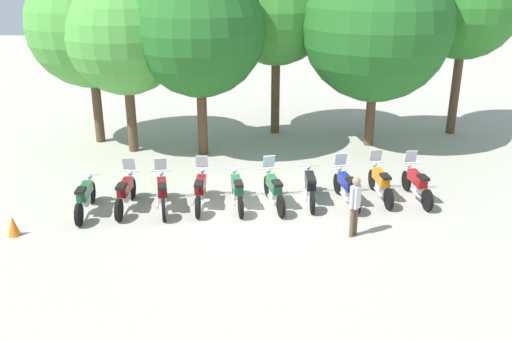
{
  "coord_description": "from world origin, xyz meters",
  "views": [
    {
      "loc": [
        0.22,
        -15.1,
        6.79
      ],
      "look_at": [
        0.0,
        0.5,
        0.9
      ],
      "focal_mm": 38.96,
      "sensor_mm": 36.0,
      "label": 1
    }
  ],
  "objects_px": {
    "tree_2": "(199,31)",
    "tree_5": "(466,5)",
    "motorcycle_2": "(162,192)",
    "tree_3": "(276,9)",
    "motorcycle_8": "(380,182)",
    "tree_1": "(125,36)",
    "motorcycle_3": "(200,189)",
    "tree_4": "(377,26)",
    "motorcycle_4": "(237,190)",
    "motorcycle_1": "(125,192)",
    "motorcycle_9": "(417,183)",
    "motorcycle_7": "(346,187)",
    "motorcycle_6": "(310,186)",
    "traffic_cone": "(13,226)",
    "person_0": "(355,202)",
    "motorcycle_0": "(85,197)",
    "tree_0": "(89,25)",
    "motorcycle_5": "(274,189)"
  },
  "relations": [
    {
      "from": "motorcycle_2",
      "to": "motorcycle_5",
      "type": "xyz_separation_m",
      "value": [
        3.24,
        0.27,
        0.0
      ]
    },
    {
      "from": "motorcycle_6",
      "to": "motorcycle_7",
      "type": "xyz_separation_m",
      "value": [
        1.07,
        -0.05,
        0.01
      ]
    },
    {
      "from": "motorcycle_3",
      "to": "motorcycle_1",
      "type": "bearing_deg",
      "value": 95.62
    },
    {
      "from": "motorcycle_2",
      "to": "motorcycle_3",
      "type": "height_order",
      "value": "same"
    },
    {
      "from": "motorcycle_4",
      "to": "motorcycle_1",
      "type": "bearing_deg",
      "value": 84.38
    },
    {
      "from": "motorcycle_1",
      "to": "tree_3",
      "type": "xyz_separation_m",
      "value": [
        4.49,
        7.81,
        4.51
      ]
    },
    {
      "from": "motorcycle_5",
      "to": "tree_4",
      "type": "height_order",
      "value": "tree_4"
    },
    {
      "from": "tree_4",
      "to": "tree_0",
      "type": "bearing_deg",
      "value": 178.51
    },
    {
      "from": "person_0",
      "to": "motorcycle_1",
      "type": "bearing_deg",
      "value": -149.7
    },
    {
      "from": "motorcycle_8",
      "to": "motorcycle_9",
      "type": "bearing_deg",
      "value": -100.8
    },
    {
      "from": "motorcycle_1",
      "to": "motorcycle_7",
      "type": "height_order",
      "value": "same"
    },
    {
      "from": "tree_4",
      "to": "traffic_cone",
      "type": "xyz_separation_m",
      "value": [
        -10.72,
        -7.94,
        -4.28
      ]
    },
    {
      "from": "tree_0",
      "to": "motorcycle_9",
      "type": "bearing_deg",
      "value": -26.85
    },
    {
      "from": "tree_4",
      "to": "traffic_cone",
      "type": "relative_size",
      "value": 13.34
    },
    {
      "from": "motorcycle_1",
      "to": "motorcycle_0",
      "type": "bearing_deg",
      "value": 107.34
    },
    {
      "from": "tree_2",
      "to": "tree_5",
      "type": "bearing_deg",
      "value": 15.61
    },
    {
      "from": "motorcycle_7",
      "to": "tree_4",
      "type": "height_order",
      "value": "tree_4"
    },
    {
      "from": "motorcycle_4",
      "to": "tree_3",
      "type": "relative_size",
      "value": 0.3
    },
    {
      "from": "motorcycle_5",
      "to": "motorcycle_4",
      "type": "bearing_deg",
      "value": 79.2
    },
    {
      "from": "motorcycle_6",
      "to": "motorcycle_9",
      "type": "relative_size",
      "value": 1.0
    },
    {
      "from": "tree_3",
      "to": "tree_5",
      "type": "relative_size",
      "value": 0.99
    },
    {
      "from": "motorcycle_3",
      "to": "tree_4",
      "type": "xyz_separation_m",
      "value": [
        5.99,
        5.95,
        4.04
      ]
    },
    {
      "from": "motorcycle_6",
      "to": "traffic_cone",
      "type": "bearing_deg",
      "value": 105.35
    },
    {
      "from": "motorcycle_3",
      "to": "motorcycle_4",
      "type": "height_order",
      "value": "motorcycle_3"
    },
    {
      "from": "motorcycle_9",
      "to": "tree_4",
      "type": "bearing_deg",
      "value": -3.23
    },
    {
      "from": "tree_5",
      "to": "motorcycle_5",
      "type": "bearing_deg",
      "value": -135.14
    },
    {
      "from": "tree_3",
      "to": "tree_1",
      "type": "bearing_deg",
      "value": -155.17
    },
    {
      "from": "motorcycle_5",
      "to": "tree_4",
      "type": "bearing_deg",
      "value": -46.75
    },
    {
      "from": "motorcycle_5",
      "to": "tree_2",
      "type": "relative_size",
      "value": 0.31
    },
    {
      "from": "motorcycle_9",
      "to": "tree_4",
      "type": "relative_size",
      "value": 0.3
    },
    {
      "from": "motorcycle_8",
      "to": "tree_1",
      "type": "xyz_separation_m",
      "value": [
        -8.51,
        4.42,
        3.79
      ]
    },
    {
      "from": "motorcycle_0",
      "to": "motorcycle_7",
      "type": "bearing_deg",
      "value": -87.55
    },
    {
      "from": "motorcycle_3",
      "to": "motorcycle_9",
      "type": "xyz_separation_m",
      "value": [
        6.48,
        0.57,
        0.0
      ]
    },
    {
      "from": "motorcycle_3",
      "to": "tree_1",
      "type": "bearing_deg",
      "value": 31.19
    },
    {
      "from": "motorcycle_3",
      "to": "tree_1",
      "type": "distance_m",
      "value": 7.05
    },
    {
      "from": "motorcycle_0",
      "to": "tree_3",
      "type": "xyz_separation_m",
      "value": [
        5.57,
        8.13,
        4.53
      ]
    },
    {
      "from": "tree_2",
      "to": "tree_3",
      "type": "distance_m",
      "value": 3.97
    },
    {
      "from": "tree_3",
      "to": "tree_4",
      "type": "distance_m",
      "value": 4.04
    },
    {
      "from": "motorcycle_1",
      "to": "motorcycle_2",
      "type": "distance_m",
      "value": 1.07
    },
    {
      "from": "motorcycle_2",
      "to": "tree_3",
      "type": "distance_m",
      "value": 9.64
    },
    {
      "from": "tree_2",
      "to": "person_0",
      "type": "bearing_deg",
      "value": -55.03
    },
    {
      "from": "tree_2",
      "to": "tree_3",
      "type": "relative_size",
      "value": 0.95
    },
    {
      "from": "motorcycle_0",
      "to": "motorcycle_3",
      "type": "distance_m",
      "value": 3.29
    },
    {
      "from": "motorcycle_8",
      "to": "motorcycle_6",
      "type": "bearing_deg",
      "value": 91.24
    },
    {
      "from": "motorcycle_0",
      "to": "motorcycle_3",
      "type": "bearing_deg",
      "value": -84.21
    },
    {
      "from": "tree_5",
      "to": "tree_1",
      "type": "bearing_deg",
      "value": -168.87
    },
    {
      "from": "motorcycle_1",
      "to": "motorcycle_9",
      "type": "xyz_separation_m",
      "value": [
        8.64,
        0.8,
        0.0
      ]
    },
    {
      "from": "motorcycle_2",
      "to": "tree_0",
      "type": "distance_m",
      "value": 8.42
    },
    {
      "from": "motorcycle_4",
      "to": "tree_5",
      "type": "relative_size",
      "value": 0.3
    },
    {
      "from": "person_0",
      "to": "tree_2",
      "type": "height_order",
      "value": "tree_2"
    }
  ]
}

